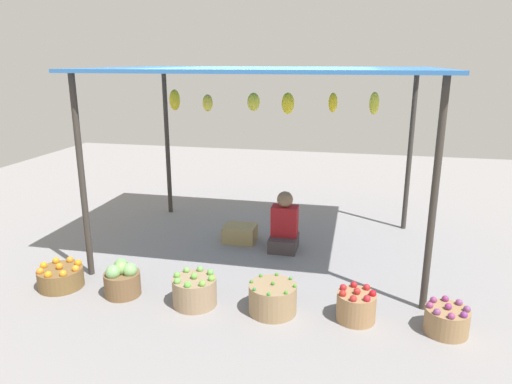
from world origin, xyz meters
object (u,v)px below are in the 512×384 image
Objects in this scene: basket_purple_onions at (447,320)px; wooden_crate_stacked_rear at (240,233)px; basket_oranges at (61,277)px; basket_green_apples at (195,291)px; basket_red_apples at (356,306)px; wooden_crate_near_vendor at (241,235)px; vendor_person at (284,227)px; basket_green_chilies at (273,298)px; basket_cabbages at (122,280)px.

basket_purple_onions reaches higher than wooden_crate_stacked_rear.
basket_oranges reaches higher than wooden_crate_stacked_rear.
basket_oranges is 4.00m from basket_purple_onions.
basket_oranges is at bearing 178.13° from basket_green_apples.
basket_red_apples is 2.31m from wooden_crate_near_vendor.
basket_green_apples is at bearing -111.42° from vendor_person.
basket_purple_onions is at bearing -43.22° from vendor_person.
basket_green_chilies is 1.10× the size of wooden_crate_stacked_rear.
basket_red_apples reaches higher than wooden_crate_stacked_rear.
basket_green_chilies is at bearing -66.40° from wooden_crate_near_vendor.
basket_cabbages reaches higher than wooden_crate_stacked_rear.
basket_green_chilies is 1.62m from basket_purple_onions.
basket_oranges is 1.08× the size of basket_green_apples.
basket_green_chilies is 1.20× the size of basket_purple_onions.
vendor_person is 1.66m from basket_green_chilies.
basket_red_apples is (3.19, -0.00, 0.03)m from basket_oranges.
vendor_person is at bearing 95.21° from basket_green_chilies.
basket_cabbages is (-1.47, -1.64, -0.13)m from vendor_person.
basket_green_apples is at bearing -1.87° from basket_oranges.
vendor_person is at bearing 120.63° from basket_red_apples.
basket_cabbages reaches higher than basket_purple_onions.
basket_purple_onions is 1.09× the size of wooden_crate_near_vendor.
basket_green_apples is 1.80m from wooden_crate_stacked_rear.
wooden_crate_stacked_rear is (-0.03, 0.04, 0.00)m from wooden_crate_near_vendor.
basket_purple_onions is at bearing -0.67° from basket_oranges.
basket_green_chilies is (1.62, -0.01, -0.02)m from basket_cabbages.
basket_cabbages is 3.25m from basket_purple_onions.
wooden_crate_stacked_rear is (0.02, 1.80, -0.04)m from basket_green_apples.
basket_green_apples is at bearing -179.90° from basket_purple_onions.
basket_green_apples is at bearing -178.22° from basket_red_apples.
basket_cabbages reaches higher than basket_oranges.
basket_green_chilies reaches higher than basket_oranges.
vendor_person is 0.64m from wooden_crate_near_vendor.
basket_oranges is at bearing -133.68° from wooden_crate_near_vendor.
basket_cabbages is at bearing 179.54° from basket_purple_onions.
basket_green_apples reaches higher than basket_green_chilies.
basket_oranges is 2.36m from wooden_crate_stacked_rear.
wooden_crate_near_vendor is (0.87, 1.72, -0.06)m from basket_cabbages.
basket_cabbages is 0.81× the size of basket_green_chilies.
basket_red_apples is at bearing 0.47° from basket_cabbages.
basket_green_apples is at bearing -178.42° from basket_green_chilies.
basket_purple_onions is at bearing -3.22° from basket_red_apples.
wooden_crate_near_vendor is (-2.38, 1.75, -0.02)m from basket_purple_onions.
basket_green_chilies reaches higher than basket_purple_onions.
basket_cabbages is at bearing 179.72° from basket_green_chilies.
basket_green_apples is at bearing -2.10° from basket_cabbages.
basket_cabbages is 2.43m from basket_red_apples.
wooden_crate_near_vendor is (-0.61, 0.08, -0.19)m from vendor_person.
basket_red_apples is 1.03× the size of wooden_crate_near_vendor.
basket_oranges is at bearing 179.98° from basket_red_apples.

